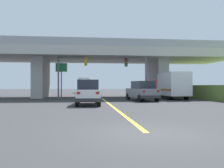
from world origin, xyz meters
name	(u,v)px	position (x,y,z in m)	size (l,w,h in m)	color
ground	(101,97)	(0.00, 24.02, 0.00)	(160.00, 160.00, 0.00)	#353538
overpass_bridge	(101,60)	(0.00, 24.02, 5.04)	(34.26, 9.88, 6.99)	#B7B5AD
lane_divider_stripe	(111,106)	(0.00, 10.81, 0.00)	(0.20, 21.62, 0.01)	yellow
suv_lead	(88,92)	(-1.82, 11.68, 1.01)	(1.88, 4.44, 2.02)	silver
suv_crossing	(142,91)	(3.79, 16.26, 1.01)	(2.67, 4.80, 2.02)	slate
box_truck	(171,85)	(7.94, 19.15, 1.60)	(2.33, 6.84, 3.04)	red
traffic_signal_nearside	(139,70)	(4.25, 19.90, 3.40)	(2.62, 0.36, 5.29)	slate
traffic_signal_farside	(68,69)	(-3.97, 20.24, 3.53)	(3.40, 0.36, 5.51)	#56595E
highway_sign	(61,72)	(-4.82, 20.76, 3.16)	(1.36, 0.17, 4.38)	slate
semi_truck_distant	(84,85)	(-2.35, 43.37, 1.65)	(2.33, 6.81, 3.16)	navy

